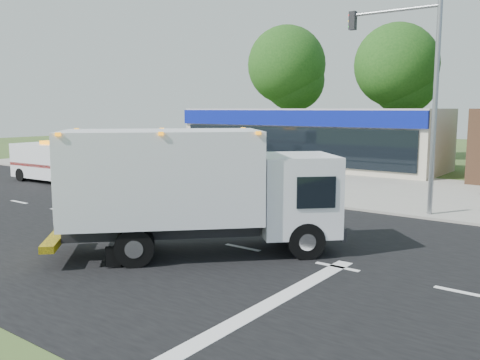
{
  "coord_description": "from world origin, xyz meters",
  "views": [
    {
      "loc": [
        8.51,
        -11.42,
        3.99
      ],
      "look_at": [
        -1.3,
        1.59,
        1.7
      ],
      "focal_mm": 38.0,
      "sensor_mm": 36.0,
      "label": 1
    }
  ],
  "objects_px": {
    "ems_box_truck": "(194,183)",
    "ambulance_van": "(52,161)",
    "emergency_worker": "(76,204)",
    "traffic_signal_pole": "(418,83)"
  },
  "relations": [
    {
      "from": "ems_box_truck",
      "to": "ambulance_van",
      "type": "bearing_deg",
      "value": 114.77
    },
    {
      "from": "ems_box_truck",
      "to": "traffic_signal_pole",
      "type": "distance_m",
      "value": 9.8
    },
    {
      "from": "emergency_worker",
      "to": "ambulance_van",
      "type": "height_order",
      "value": "ambulance_van"
    },
    {
      "from": "traffic_signal_pole",
      "to": "ems_box_truck",
      "type": "bearing_deg",
      "value": -109.45
    },
    {
      "from": "ambulance_van",
      "to": "emergency_worker",
      "type": "bearing_deg",
      "value": -33.31
    },
    {
      "from": "ems_box_truck",
      "to": "traffic_signal_pole",
      "type": "height_order",
      "value": "traffic_signal_pole"
    },
    {
      "from": "emergency_worker",
      "to": "traffic_signal_pole",
      "type": "bearing_deg",
      "value": -4.37
    },
    {
      "from": "emergency_worker",
      "to": "traffic_signal_pole",
      "type": "xyz_separation_m",
      "value": [
        7.87,
        9.29,
        4.01
      ]
    },
    {
      "from": "ems_box_truck",
      "to": "ambulance_van",
      "type": "relative_size",
      "value": 1.47
    },
    {
      "from": "ems_box_truck",
      "to": "ambulance_van",
      "type": "distance_m",
      "value": 16.56
    }
  ]
}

